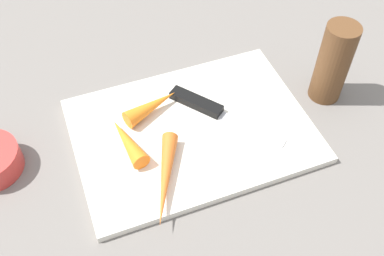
% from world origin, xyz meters
% --- Properties ---
extents(ground_plane, '(1.40, 1.40, 0.00)m').
position_xyz_m(ground_plane, '(0.00, 0.00, 0.00)').
color(ground_plane, slate).
extents(cutting_board, '(0.36, 0.26, 0.01)m').
position_xyz_m(cutting_board, '(0.00, 0.00, 0.01)').
color(cutting_board, silver).
rests_on(cutting_board, ground_plane).
extents(knife, '(0.14, 0.17, 0.01)m').
position_xyz_m(knife, '(-0.03, -0.03, 0.02)').
color(knife, '#B7B7BC').
rests_on(knife, cutting_board).
extents(carrot_shortest, '(0.04, 0.10, 0.03)m').
position_xyz_m(carrot_shortest, '(0.10, 0.00, 0.03)').
color(carrot_shortest, orange).
rests_on(carrot_shortest, cutting_board).
extents(carrot_medium, '(0.10, 0.06, 0.03)m').
position_xyz_m(carrot_medium, '(0.05, -0.05, 0.03)').
color(carrot_medium, orange).
rests_on(carrot_medium, cutting_board).
extents(carrot_longest, '(0.08, 0.14, 0.02)m').
position_xyz_m(carrot_longest, '(0.07, 0.08, 0.02)').
color(carrot_longest, orange).
rests_on(carrot_longest, cutting_board).
extents(pepper_grinder, '(0.05, 0.05, 0.14)m').
position_xyz_m(pepper_grinder, '(-0.24, 0.00, 0.07)').
color(pepper_grinder, brown).
rests_on(pepper_grinder, ground_plane).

